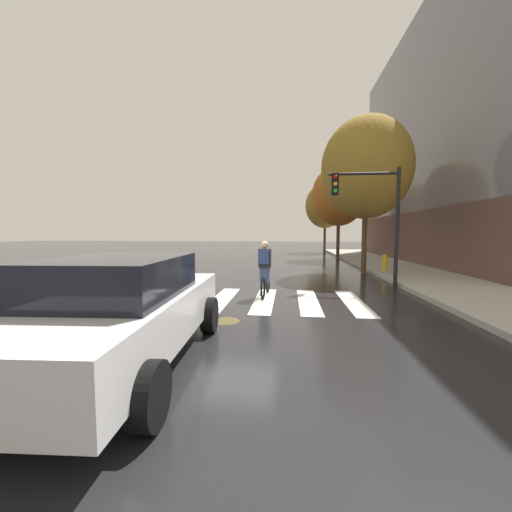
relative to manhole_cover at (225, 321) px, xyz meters
The scene contains 10 objects.
ground_plane 2.16m from the manhole_cover, 95.71° to the left, with size 120.00×120.00×0.00m, color black.
crosswalk_stripes 2.15m from the manhole_cover, 88.03° to the left, with size 6.76×3.28×0.01m.
manhole_cover is the anchor object (origin of this frame).
sedan_near 2.65m from the manhole_cover, 114.10° to the right, with size 2.36×4.69×1.59m.
cyclist 2.82m from the manhole_cover, 75.44° to the left, with size 0.38×1.71×1.69m.
traffic_light_near 7.04m from the manhole_cover, 47.71° to the left, with size 2.47×0.28×4.20m.
fire_hydrant 10.49m from the manhole_cover, 55.39° to the left, with size 0.33×0.22×0.78m.
street_tree_near 10.97m from the manhole_cover, 59.69° to the left, with size 4.11×4.11×7.32m.
street_tree_mid 17.76m from the manhole_cover, 73.07° to the left, with size 3.86×3.86×6.87m.
street_tree_far 25.08m from the manhole_cover, 78.45° to the left, with size 3.82×3.82×6.79m.
Camera 1 is at (1.57, -8.59, 1.93)m, focal length 21.41 mm.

